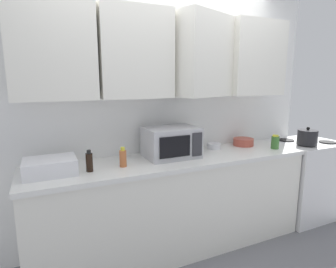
% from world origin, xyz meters
% --- Properties ---
extents(wall_back_with_cabinets, '(3.50, 0.53, 2.60)m').
position_xyz_m(wall_back_with_cabinets, '(0.00, -0.07, 1.58)').
color(wall_back_with_cabinets, white).
rests_on(wall_back_with_cabinets, ground_plane).
extents(counter_run, '(2.63, 0.63, 0.90)m').
position_xyz_m(counter_run, '(0.00, -0.30, 0.45)').
color(counter_run, white).
rests_on(counter_run, ground_plane).
extents(stove_range, '(0.76, 0.64, 0.91)m').
position_xyz_m(stove_range, '(1.70, -0.32, 0.45)').
color(stove_range, silver).
rests_on(stove_range, ground_plane).
extents(kettle, '(0.21, 0.21, 0.20)m').
position_xyz_m(kettle, '(1.53, -0.46, 0.99)').
color(kettle, black).
rests_on(kettle, stove_range).
extents(microwave, '(0.48, 0.37, 0.28)m').
position_xyz_m(microwave, '(-0.01, -0.25, 1.04)').
color(microwave, '#B7B7BC').
rests_on(microwave, counter_run).
extents(dish_rack, '(0.38, 0.30, 0.12)m').
position_xyz_m(dish_rack, '(-1.06, -0.30, 0.96)').
color(dish_rack, silver).
rests_on(dish_rack, counter_run).
extents(bottle_clear_tall, '(0.05, 0.05, 0.18)m').
position_xyz_m(bottle_clear_tall, '(0.33, -0.12, 0.99)').
color(bottle_clear_tall, silver).
rests_on(bottle_clear_tall, counter_run).
extents(bottle_spice_jar, '(0.06, 0.06, 0.17)m').
position_xyz_m(bottle_spice_jar, '(-0.50, -0.36, 0.97)').
color(bottle_spice_jar, '#BC6638').
rests_on(bottle_spice_jar, counter_run).
extents(bottle_soy_dark, '(0.05, 0.05, 0.17)m').
position_xyz_m(bottle_soy_dark, '(-0.78, -0.37, 0.98)').
color(bottle_soy_dark, black).
rests_on(bottle_soy_dark, counter_run).
extents(bottle_green_oil, '(0.08, 0.08, 0.15)m').
position_xyz_m(bottle_green_oil, '(1.11, -0.42, 0.97)').
color(bottle_green_oil, '#386B2D').
rests_on(bottle_green_oil, counter_run).
extents(bowl_ceramic_small, '(0.14, 0.14, 0.06)m').
position_xyz_m(bowl_ceramic_small, '(0.53, -0.15, 0.93)').
color(bowl_ceramic_small, silver).
rests_on(bowl_ceramic_small, counter_run).
extents(bowl_mixing_large, '(0.22, 0.22, 0.08)m').
position_xyz_m(bowl_mixing_large, '(0.90, -0.16, 0.94)').
color(bowl_mixing_large, '#B24C3D').
rests_on(bowl_mixing_large, counter_run).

